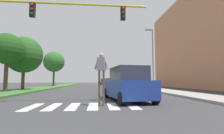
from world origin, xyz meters
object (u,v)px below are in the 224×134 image
object	(u,v)px
traffic_light_gantry	(32,23)
suv_crossing	(127,85)
tree_far	(24,55)
tree_mid	(7,49)
street_lamp_right	(152,53)
pedestrian_performer	(101,70)
sedan_distant	(104,82)
sedan_midblock	(109,83)
tree_distant	(54,62)

from	to	relation	value
traffic_light_gantry	suv_crossing	world-z (taller)	traffic_light_gantry
tree_far	tree_mid	bearing A→B (deg)	-91.75
street_lamp_right	pedestrian_performer	size ratio (longest dim) A/B	3.01
tree_mid	sedan_distant	bearing A→B (deg)	71.47
tree_mid	suv_crossing	bearing A→B (deg)	-33.16
pedestrian_performer	suv_crossing	size ratio (longest dim) A/B	0.52
street_lamp_right	sedan_midblock	world-z (taller)	street_lamp_right
tree_distant	pedestrian_performer	size ratio (longest dim) A/B	2.79
traffic_light_gantry	suv_crossing	xyz separation A→B (m)	(5.42, 0.45, -3.45)
tree_mid	pedestrian_performer	world-z (taller)	tree_mid
tree_mid	tree_far	distance (m)	3.41
sedan_midblock	sedan_distant	xyz separation A→B (m)	(-0.61, 14.58, 0.04)
tree_distant	pedestrian_performer	xyz separation A→B (m)	(8.92, -25.98, -3.33)
tree_far	street_lamp_right	bearing A→B (deg)	-1.34
tree_far	sedan_distant	distance (m)	30.36
tree_far	suv_crossing	world-z (taller)	tree_far
tree_distant	street_lamp_right	bearing A→B (deg)	-42.44
sedan_midblock	tree_distant	bearing A→B (deg)	179.38
tree_distant	traffic_light_gantry	size ratio (longest dim) A/B	0.74
pedestrian_performer	sedan_distant	xyz separation A→B (m)	(1.70, 40.44, -0.85)
pedestrian_performer	suv_crossing	xyz separation A→B (m)	(1.59, 1.88, -0.73)
street_lamp_right	sedan_distant	world-z (taller)	street_lamp_right
tree_mid	pedestrian_performer	bearing A→B (deg)	-44.42
traffic_light_gantry	street_lamp_right	bearing A→B (deg)	44.83
tree_mid	tree_distant	xyz separation A→B (m)	(0.00, 17.24, 0.77)
tree_distant	pedestrian_performer	distance (m)	27.67
sedan_midblock	suv_crossing	bearing A→B (deg)	-91.72
traffic_light_gantry	sedan_midblock	bearing A→B (deg)	75.90
traffic_light_gantry	tree_mid	bearing A→B (deg)	124.85
sedan_midblock	tree_far	bearing A→B (deg)	-129.07
tree_far	traffic_light_gantry	distance (m)	11.83
traffic_light_gantry	street_lamp_right	size ratio (longest dim) A/B	1.25
street_lamp_right	sedan_midblock	size ratio (longest dim) A/B	1.72
traffic_light_gantry	suv_crossing	size ratio (longest dim) A/B	1.95
tree_far	sedan_midblock	xyz separation A→B (m)	(11.12, 13.70, -3.41)
tree_distant	pedestrian_performer	bearing A→B (deg)	-71.04
suv_crossing	sedan_distant	distance (m)	38.56
tree_far	sedan_midblock	bearing A→B (deg)	50.93
suv_crossing	sedan_midblock	distance (m)	23.99
sedan_midblock	street_lamp_right	bearing A→B (deg)	-73.05
street_lamp_right	suv_crossing	bearing A→B (deg)	-116.78
pedestrian_performer	suv_crossing	distance (m)	2.56
tree_mid	suv_crossing	world-z (taller)	tree_mid
tree_far	street_lamp_right	distance (m)	15.42
tree_distant	sedan_midblock	xyz separation A→B (m)	(11.23, -0.12, -4.21)
tree_far	suv_crossing	size ratio (longest dim) A/B	1.28
tree_far	pedestrian_performer	xyz separation A→B (m)	(8.82, -12.16, -2.53)
street_lamp_right	sedan_distant	distance (m)	29.30
street_lamp_right	pedestrian_performer	distance (m)	13.83
pedestrian_performer	sedan_midblock	distance (m)	25.98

